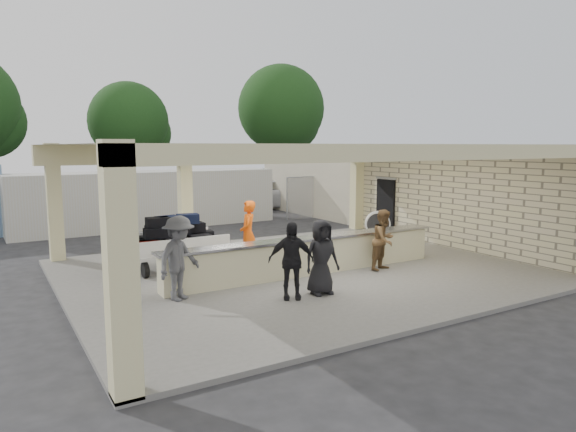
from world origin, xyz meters
TOP-DOWN VIEW (x-y plane):
  - ground at (0.00, 0.00)m, footprint 120.00×120.00m
  - pavilion at (0.21, 0.66)m, footprint 12.01×10.00m
  - baggage_counter at (0.00, -0.50)m, footprint 8.20×0.58m
  - luggage_cart at (-2.88, 1.88)m, footprint 2.55×1.60m
  - drum_fan at (5.00, 2.55)m, footprint 0.92×0.76m
  - baggage_handler at (-1.00, 1.08)m, footprint 0.65×0.77m
  - passenger_a at (2.00, -1.18)m, footprint 0.88×0.59m
  - passenger_b at (-1.57, -2.17)m, footprint 1.07×0.76m
  - passenger_c at (-3.72, -1.00)m, footprint 1.25×0.99m
  - passenger_d at (-0.78, -2.21)m, footprint 0.86×0.41m
  - car_white_a at (7.11, 13.27)m, footprint 6.17×4.43m
  - car_white_b at (12.94, 12.63)m, footprint 4.37×2.08m
  - car_dark at (6.35, 15.42)m, footprint 4.06×3.11m
  - container_white at (-1.19, 10.24)m, footprint 11.09×2.43m
  - fence at (11.00, 9.00)m, footprint 12.06×0.06m
  - tree_mid at (2.32, 26.16)m, footprint 6.00×5.60m
  - tree_right at (14.32, 25.16)m, footprint 7.20×7.00m
  - adjacent_building at (9.50, 10.00)m, footprint 6.00×8.00m

SIDE VIEW (x-z plane):
  - ground at x=0.00m, z-range 0.00..0.00m
  - baggage_counter at x=0.00m, z-range 0.10..1.08m
  - drum_fan at x=5.00m, z-range 0.14..1.14m
  - car_dark at x=6.35m, z-range 0.00..1.30m
  - car_white_b at x=12.94m, z-range 0.00..1.33m
  - car_white_a at x=7.11m, z-range 0.00..1.60m
  - passenger_a at x=2.00m, z-range 0.10..1.76m
  - luggage_cart at x=-2.88m, z-range 0.19..1.67m
  - passenger_d at x=-0.78m, z-range 0.10..1.82m
  - passenger_b at x=-1.57m, z-range 0.10..1.83m
  - baggage_handler at x=-1.00m, z-range 0.10..1.96m
  - passenger_c at x=-3.72m, z-range 0.10..1.97m
  - fence at x=11.00m, z-range 0.04..2.07m
  - container_white at x=-1.19m, z-range 0.00..2.39m
  - pavilion at x=0.21m, z-range -0.43..3.12m
  - adjacent_building at x=9.50m, z-range 0.00..3.20m
  - tree_mid at x=2.32m, z-range 0.96..8.96m
  - tree_right at x=14.32m, z-range 1.21..11.21m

